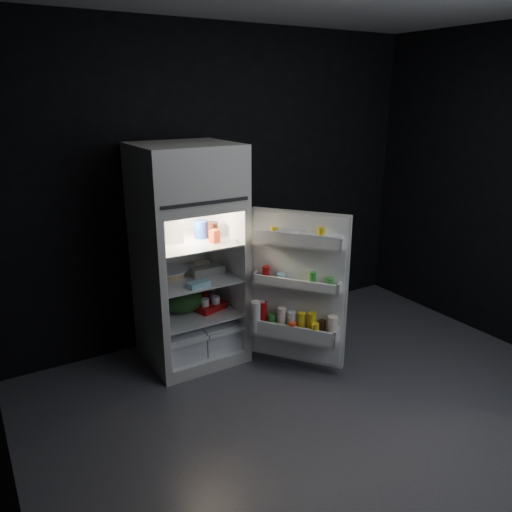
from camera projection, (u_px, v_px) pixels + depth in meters
floor at (338, 416)px, 3.47m from camera, size 4.00×3.40×0.00m
wall_back at (221, 186)px, 4.43m from camera, size 4.00×0.00×2.70m
refrigerator at (187, 248)px, 3.99m from camera, size 0.76×0.71×1.78m
fridge_door at (297, 293)px, 3.83m from camera, size 0.59×0.69×1.22m
milk_jug at (172, 227)px, 3.87m from camera, size 0.16×0.16×0.24m
mayo_jar at (201, 229)px, 4.00m from camera, size 0.12×0.12×0.14m
jam_jar at (213, 230)px, 4.00m from camera, size 0.11×0.11×0.13m
amber_bottle at (149, 228)px, 3.88m from camera, size 0.09×0.09×0.22m
small_carton at (215, 236)px, 3.88m from camera, size 0.09×0.08×0.10m
egg_carton at (208, 271)px, 4.06m from camera, size 0.28×0.11×0.07m
pie at (169, 273)px, 4.05m from camera, size 0.36×0.36×0.04m
flat_package at (198, 284)px, 3.81m from camera, size 0.19×0.11×0.04m
wrapped_pkg at (202, 265)px, 4.22m from camera, size 0.16×0.14×0.05m
produce_bag at (183, 301)px, 4.07m from camera, size 0.36×0.32×0.20m
yogurt_tray at (212, 307)px, 4.13m from camera, size 0.28×0.20×0.05m
small_can_red at (205, 296)px, 4.30m from camera, size 0.08×0.08×0.09m
small_can_silver at (212, 292)px, 4.38m from camera, size 0.07×0.07×0.09m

